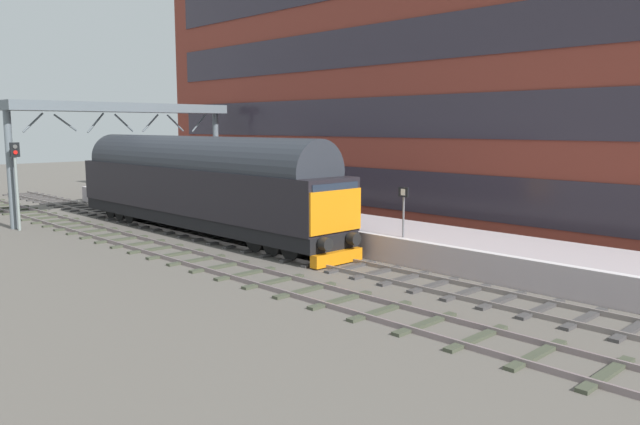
# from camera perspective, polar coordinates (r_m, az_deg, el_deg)

# --- Properties ---
(ground_plane) EXTENTS (140.00, 140.00, 0.00)m
(ground_plane) POSITION_cam_1_polar(r_m,az_deg,el_deg) (26.36, -4.98, -3.36)
(ground_plane) COLOR #615A53
(ground_plane) RESTS_ON ground
(track_main) EXTENTS (2.50, 60.00, 0.15)m
(track_main) POSITION_cam_1_polar(r_m,az_deg,el_deg) (26.35, -4.98, -3.25)
(track_main) COLOR gray
(track_main) RESTS_ON ground
(track_adjacent_west) EXTENTS (2.50, 60.00, 0.15)m
(track_adjacent_west) POSITION_cam_1_polar(r_m,az_deg,el_deg) (24.39, -11.24, -4.28)
(track_adjacent_west) COLOR gray
(track_adjacent_west) RESTS_ON ground
(station_platform) EXTENTS (4.00, 44.00, 1.01)m
(station_platform) POSITION_cam_1_polar(r_m,az_deg,el_deg) (28.64, 0.60, -1.41)
(station_platform) COLOR #B4A6AB
(station_platform) RESTS_ON ground
(station_building) EXTENTS (6.01, 38.19, 14.43)m
(station_building) POSITION_cam_1_polar(r_m,az_deg,el_deg) (34.34, 8.69, 11.30)
(station_building) COLOR brown
(station_building) RESTS_ON ground
(diesel_locomotive) EXTENTS (2.74, 18.96, 4.68)m
(diesel_locomotive) POSITION_cam_1_polar(r_m,az_deg,el_deg) (30.14, -11.22, 2.71)
(diesel_locomotive) COLOR black
(diesel_locomotive) RESTS_ON ground
(signal_post_near) EXTENTS (0.44, 0.22, 4.35)m
(signal_post_near) POSITION_cam_1_polar(r_m,az_deg,el_deg) (34.03, -26.07, 3.03)
(signal_post_near) COLOR gray
(signal_post_near) RESTS_ON ground
(platform_number_sign) EXTENTS (0.10, 0.44, 1.88)m
(platform_number_sign) POSITION_cam_1_polar(r_m,az_deg,el_deg) (23.40, 7.66, 0.77)
(platform_number_sign) COLOR slate
(platform_number_sign) RESTS_ON station_platform
(waiting_passenger) EXTENTS (0.36, 0.51, 1.64)m
(waiting_passenger) POSITION_cam_1_polar(r_m,az_deg,el_deg) (26.93, 1.15, 1.20)
(waiting_passenger) COLOR #2D373C
(waiting_passenger) RESTS_ON station_platform
(overhead_footbridge) EXTENTS (12.72, 2.00, 6.42)m
(overhead_footbridge) POSITION_cam_1_polar(r_m,az_deg,el_deg) (36.96, -17.56, 8.61)
(overhead_footbridge) COLOR slate
(overhead_footbridge) RESTS_ON ground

